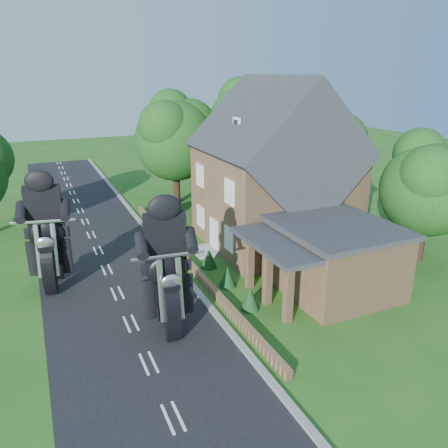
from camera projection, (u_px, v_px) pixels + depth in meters
name	position (u px, v px, depth m)	size (l,w,h in m)	color
ground	(131.00, 324.00, 18.96)	(120.00, 120.00, 0.00)	#235517
road	(131.00, 324.00, 18.96)	(7.00, 80.00, 0.02)	black
kerb	(209.00, 305.00, 20.35)	(0.30, 80.00, 0.12)	gray
garden_wall	(186.00, 260.00, 24.87)	(0.30, 22.00, 0.40)	#956D4C
house	(274.00, 176.00, 26.75)	(9.54, 8.64, 10.24)	#956D4C
annex	(331.00, 256.00, 21.49)	(7.05, 5.94, 3.44)	#956D4C
tree_annex_side	(433.00, 180.00, 24.10)	(5.64, 5.20, 7.48)	black
tree_house_right	(331.00, 149.00, 31.10)	(6.51, 6.00, 8.40)	black
tree_behind_house	(252.00, 125.00, 36.30)	(7.81, 7.20, 10.08)	black
tree_behind_left	(180.00, 133.00, 35.00)	(6.94, 6.40, 9.16)	black
shrub_a	(250.00, 299.00, 19.96)	(0.90, 0.90, 1.10)	black
shrub_b	(227.00, 276.00, 22.12)	(0.90, 0.90, 1.10)	black
shrub_c	(209.00, 258.00, 24.27)	(0.90, 0.90, 1.10)	black
shrub_d	(180.00, 230.00, 28.59)	(0.90, 0.90, 1.10)	black
shrub_e	(169.00, 219.00, 30.75)	(0.90, 0.90, 1.10)	black
shrub_f	(159.00, 210.00, 32.90)	(0.90, 0.90, 1.10)	black
motorcycle_lead	(168.00, 311.00, 18.21)	(0.49, 1.93, 1.80)	black
motorcycle_follow	(53.00, 271.00, 21.93)	(0.50, 1.96, 1.83)	black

